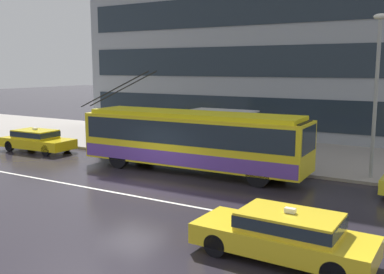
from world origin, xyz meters
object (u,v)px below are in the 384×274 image
(trolleybus, at_px, (192,139))
(street_lamp, at_px, (377,83))
(taxi_queued_behind_bus, at_px, (37,139))
(taxi_oncoming_far, at_px, (285,233))
(pedestrian_at_shelter, at_px, (285,148))
(bus_shelter, at_px, (225,122))
(pedestrian_approaching_curb, at_px, (238,128))

(trolleybus, height_order, street_lamp, street_lamp)
(trolleybus, xyz_separation_m, taxi_queued_behind_bus, (-10.59, -0.17, -0.87))
(taxi_oncoming_far, height_order, pedestrian_at_shelter, pedestrian_at_shelter)
(pedestrian_at_shelter, bearing_deg, bus_shelter, 162.33)
(taxi_oncoming_far, relative_size, pedestrian_approaching_curb, 2.32)
(taxi_queued_behind_bus, height_order, street_lamp, street_lamp)
(trolleybus, relative_size, street_lamp, 1.74)
(bus_shelter, height_order, pedestrian_at_shelter, bus_shelter)
(taxi_queued_behind_bus, bearing_deg, pedestrian_approaching_curb, 18.21)
(bus_shelter, xyz_separation_m, pedestrian_approaching_curb, (0.76, 0.00, -0.28))
(taxi_queued_behind_bus, bearing_deg, pedestrian_at_shelter, 9.85)
(trolleybus, bearing_deg, taxi_oncoming_far, -45.95)
(taxi_queued_behind_bus, bearing_deg, street_lamp, 8.35)
(bus_shelter, relative_size, pedestrian_at_shelter, 2.15)
(taxi_queued_behind_bus, height_order, pedestrian_approaching_curb, pedestrian_approaching_curb)
(pedestrian_at_shelter, bearing_deg, taxi_oncoming_far, -71.20)
(bus_shelter, distance_m, street_lamp, 8.06)
(trolleybus, bearing_deg, taxi_queued_behind_bus, -179.08)
(pedestrian_at_shelter, distance_m, pedestrian_approaching_curb, 3.35)
(bus_shelter, height_order, pedestrian_approaching_curb, bus_shelter)
(pedestrian_at_shelter, relative_size, pedestrian_approaching_curb, 0.82)
(bus_shelter, bearing_deg, pedestrian_at_shelter, -17.67)
(trolleybus, bearing_deg, pedestrian_at_shelter, 31.69)
(bus_shelter, relative_size, pedestrian_approaching_curb, 1.75)
(trolleybus, bearing_deg, pedestrian_approaching_curb, 78.77)
(taxi_oncoming_far, relative_size, pedestrian_at_shelter, 2.85)
(taxi_oncoming_far, relative_size, street_lamp, 0.67)
(taxi_oncoming_far, height_order, bus_shelter, bus_shelter)
(street_lamp, bearing_deg, taxi_oncoming_far, -93.45)
(street_lamp, bearing_deg, pedestrian_at_shelter, -177.33)
(pedestrian_approaching_curb, bearing_deg, taxi_queued_behind_bus, -161.79)
(taxi_queued_behind_bus, relative_size, pedestrian_at_shelter, 2.82)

